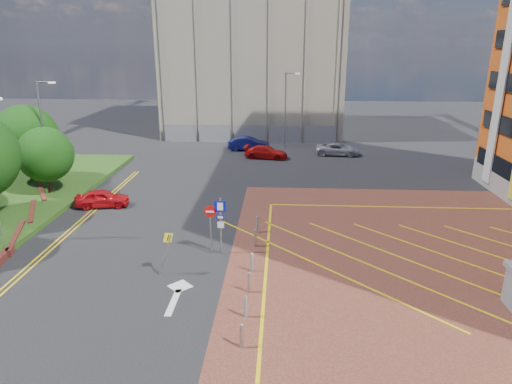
# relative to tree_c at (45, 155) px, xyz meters

# --- Properties ---
(ground) EXTENTS (140.00, 140.00, 0.00)m
(ground) POSITION_rel_tree_c_xyz_m (13.50, -10.00, -3.19)
(ground) COLOR black
(ground) RESTS_ON ground
(forecourt) EXTENTS (26.00, 26.00, 0.02)m
(forecourt) POSITION_rel_tree_c_xyz_m (27.50, -10.00, -3.18)
(forecourt) COLOR brown
(forecourt) RESTS_ON ground
(retaining_wall) EXTENTS (6.06, 20.33, 0.40)m
(retaining_wall) POSITION_rel_tree_c_xyz_m (1.70, -8.00, -2.99)
(retaining_wall) COLOR maroon
(retaining_wall) RESTS_ON ground
(tree_c) EXTENTS (4.00, 4.00, 4.90)m
(tree_c) POSITION_rel_tree_c_xyz_m (0.00, 0.00, 0.00)
(tree_c) COLOR #3D2B1C
(tree_c) RESTS_ON grass_bed
(tree_d) EXTENTS (5.00, 5.00, 6.08)m
(tree_d) POSITION_rel_tree_c_xyz_m (-3.00, 3.00, 0.68)
(tree_d) COLOR #3D2B1C
(tree_d) RESTS_ON grass_bed
(lamp_left_far) EXTENTS (1.53, 0.16, 8.00)m
(lamp_left_far) POSITION_rel_tree_c_xyz_m (-0.92, 2.00, 1.47)
(lamp_left_far) COLOR #9EA0A8
(lamp_left_far) RESTS_ON grass_bed
(lamp_back) EXTENTS (1.53, 0.16, 8.00)m
(lamp_back) POSITION_rel_tree_c_xyz_m (17.58, 18.00, 1.17)
(lamp_back) COLOR #9EA0A8
(lamp_back) RESTS_ON ground
(sign_cluster) EXTENTS (1.17, 0.12, 3.20)m
(sign_cluster) POSITION_rel_tree_c_xyz_m (13.80, -9.02, -1.24)
(sign_cluster) COLOR #9EA0A8
(sign_cluster) RESTS_ON ground
(warning_sign) EXTENTS (0.84, 0.43, 2.24)m
(warning_sign) POSITION_rel_tree_c_xyz_m (11.64, -11.50, -1.76)
(warning_sign) COLOR #9EA0A8
(warning_sign) RESTS_ON ground
(bollard_row) EXTENTS (0.14, 11.14, 0.90)m
(bollard_row) POSITION_rel_tree_c_xyz_m (15.80, -11.67, -2.72)
(bollard_row) COLOR #9EA0A8
(bollard_row) RESTS_ON forecourt
(construction_building) EXTENTS (21.20, 19.20, 22.00)m
(construction_building) POSITION_rel_tree_c_xyz_m (13.50, 30.00, 7.81)
(construction_building) COLOR #ADA28D
(construction_building) RESTS_ON ground
(construction_fence) EXTENTS (21.60, 0.06, 2.00)m
(construction_fence) POSITION_rel_tree_c_xyz_m (14.50, 20.00, -2.19)
(construction_fence) COLOR gray
(construction_fence) RESTS_ON ground
(car_red_left) EXTENTS (3.83, 2.10, 1.24)m
(car_red_left) POSITION_rel_tree_c_xyz_m (4.74, -2.05, -2.57)
(car_red_left) COLOR red
(car_red_left) RESTS_ON ground
(car_blue_back) EXTENTS (4.39, 1.69, 1.43)m
(car_blue_back) POSITION_rel_tree_c_xyz_m (13.69, 16.01, -2.48)
(car_blue_back) COLOR navy
(car_blue_back) RESTS_ON ground
(car_red_back) EXTENTS (4.50, 2.43, 1.24)m
(car_red_back) POSITION_rel_tree_c_xyz_m (15.64, 12.66, -2.57)
(car_red_back) COLOR red
(car_red_back) RESTS_ON ground
(car_silver_back) EXTENTS (4.57, 2.42, 1.22)m
(car_silver_back) POSITION_rel_tree_c_xyz_m (22.87, 14.44, -2.58)
(car_silver_back) COLOR silver
(car_silver_back) RESTS_ON ground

